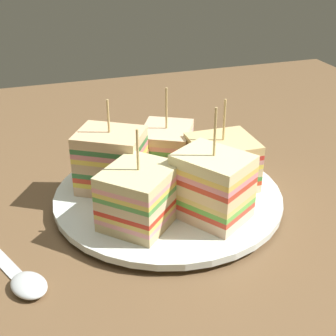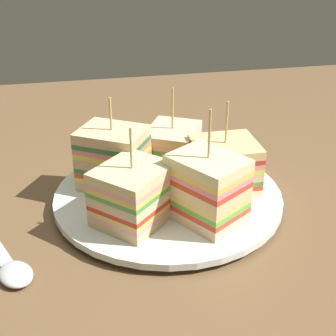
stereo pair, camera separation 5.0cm
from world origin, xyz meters
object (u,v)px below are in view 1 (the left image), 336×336
sandwich_wedge_1 (111,161)px  sandwich_wedge_2 (139,196)px  sandwich_wedge_0 (166,148)px  sandwich_wedge_3 (212,186)px  spoon (17,274)px  plate (168,197)px  sandwich_wedge_4 (220,161)px  chip_pile (177,188)px

sandwich_wedge_1 → sandwich_wedge_2: size_ratio=1.04×
sandwich_wedge_0 → sandwich_wedge_3: size_ratio=0.85×
sandwich_wedge_3 → spoon: (18.80, 2.04, -4.22)cm
plate → sandwich_wedge_1: (5.40, -2.96, 3.80)cm
spoon → sandwich_wedge_1: bearing=110.4°
sandwich_wedge_1 → sandwich_wedge_2: 7.45cm
spoon → sandwich_wedge_3: bearing=72.2°
spoon → sandwich_wedge_4: bearing=85.9°
sandwich_wedge_2 → sandwich_wedge_3: (-6.95, 1.17, 0.47)cm
sandwich_wedge_4 → sandwich_wedge_3: bearing=60.6°
sandwich_wedge_1 → spoon: bearing=-104.1°
sandwich_wedge_3 → chip_pile: 5.76cm
sandwich_wedge_2 → sandwich_wedge_3: sandwich_wedge_3 is taller
plate → sandwich_wedge_3: 7.26cm
sandwich_wedge_0 → spoon: (17.92, 13.51, -3.36)cm
sandwich_wedge_3 → sandwich_wedge_4: 7.03cm
plate → sandwich_wedge_3: bearing=115.3°
plate → sandwich_wedge_1: sandwich_wedge_1 is taller
plate → sandwich_wedge_0: sandwich_wedge_0 is taller
chip_pile → sandwich_wedge_3: bearing=110.9°
sandwich_wedge_0 → sandwich_wedge_2: 11.96cm
sandwich_wedge_3 → spoon: size_ratio=0.74×
sandwich_wedge_1 → sandwich_wedge_4: size_ratio=1.03×
chip_pile → sandwich_wedge_1: bearing=-30.7°
plate → sandwich_wedge_1: 7.24cm
sandwich_wedge_0 → sandwich_wedge_3: (-0.88, 11.47, 0.86)cm
sandwich_wedge_1 → sandwich_wedge_0: bearing=53.7°
sandwich_wedge_3 → sandwich_wedge_4: sandwich_wedge_3 is taller
sandwich_wedge_2 → sandwich_wedge_4: (-10.46, -4.89, -0.18)cm
sandwich_wedge_0 → chip_pile: sandwich_wedge_0 is taller
sandwich_wedge_0 → sandwich_wedge_1: size_ratio=0.96×
sandwich_wedge_0 → plate: bearing=11.6°
sandwich_wedge_3 → chip_pile: bearing=-12.3°
plate → sandwich_wedge_1: size_ratio=2.41×
sandwich_wedge_4 → chip_pile: 5.79cm
plate → sandwich_wedge_2: 7.02cm
plate → sandwich_wedge_2: bearing=45.5°
chip_pile → sandwich_wedge_2: bearing=35.9°
plate → sandwich_wedge_0: bearing=-106.5°
sandwich_wedge_0 → sandwich_wedge_1: (7.15, 2.94, 0.83)cm
sandwich_wedge_2 → spoon: bearing=150.2°
chip_pile → sandwich_wedge_4: bearing=-167.4°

